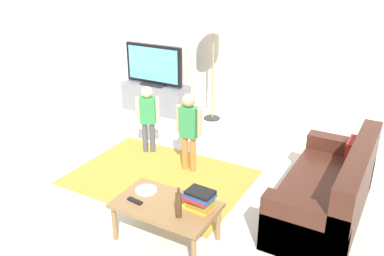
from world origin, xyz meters
TOP-DOWN VIEW (x-y plane):
  - ground at (0.00, 0.00)m, footprint 7.80×7.80m
  - wall_back at (0.00, 3.00)m, footprint 6.00×0.12m
  - area_rug at (-0.32, 0.32)m, footprint 2.20×1.60m
  - tv_stand at (-1.70, 2.30)m, footprint 1.20×0.44m
  - tv at (-1.70, 2.28)m, footprint 1.10×0.28m
  - couch at (1.76, 0.51)m, footprint 0.80×1.80m
  - floor_lamp at (-0.65, 2.45)m, footprint 0.36×0.36m
  - child_near_tv at (-0.86, 0.87)m, footprint 0.30×0.20m
  - child_center at (-0.09, 0.68)m, footprint 0.35×0.17m
  - coffee_table at (0.43, -0.68)m, footprint 1.00×0.60m
  - book_stack at (0.75, -0.59)m, footprint 0.30×0.23m
  - bottle at (0.65, -0.80)m, footprint 0.06×0.06m
  - tv_remote at (0.15, -0.80)m, footprint 0.17×0.07m
  - plate at (0.13, -0.58)m, footprint 0.22×0.22m

SIDE VIEW (x-z plane):
  - ground at x=0.00m, z-range 0.00..0.00m
  - area_rug at x=-0.32m, z-range 0.00..0.01m
  - tv_stand at x=-1.70m, z-range -0.01..0.49m
  - couch at x=1.76m, z-range -0.14..0.72m
  - coffee_table at x=0.43m, z-range 0.16..0.58m
  - plate at x=0.13m, z-range 0.42..0.44m
  - tv_remote at x=0.15m, z-range 0.42..0.44m
  - book_stack at x=0.75m, z-range 0.42..0.61m
  - bottle at x=0.65m, z-range 0.40..0.70m
  - child_near_tv at x=-0.86m, z-range 0.10..1.08m
  - child_center at x=-0.09m, z-range 0.11..1.17m
  - tv at x=-1.70m, z-range 0.49..1.20m
  - wall_back at x=0.00m, z-range 0.00..2.70m
  - floor_lamp at x=-0.65m, z-range 0.65..2.43m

